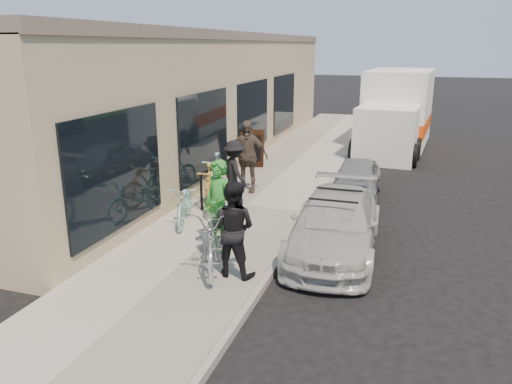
# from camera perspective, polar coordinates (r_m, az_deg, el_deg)

# --- Properties ---
(ground) EXTENTS (120.00, 120.00, 0.00)m
(ground) POSITION_cam_1_polar(r_m,az_deg,el_deg) (8.79, 4.91, -9.47)
(ground) COLOR black
(ground) RESTS_ON ground
(sidewalk) EXTENTS (3.00, 34.00, 0.15)m
(sidewalk) POSITION_cam_1_polar(r_m,az_deg,el_deg) (11.96, -1.11, -1.87)
(sidewalk) COLOR #AAA599
(sidewalk) RESTS_ON ground
(curb) EXTENTS (0.12, 34.00, 0.13)m
(curb) POSITION_cam_1_polar(r_m,az_deg,el_deg) (11.57, 6.17, -2.66)
(curb) COLOR gray
(curb) RESTS_ON ground
(storefront) EXTENTS (3.60, 20.00, 4.22)m
(storefront) POSITION_cam_1_polar(r_m,az_deg,el_deg) (17.27, -5.99, 10.69)
(storefront) COLOR tan
(storefront) RESTS_ON ground
(bike_rack) EXTENTS (0.12, 0.63, 0.89)m
(bike_rack) POSITION_cam_1_polar(r_m,az_deg,el_deg) (11.74, -5.58, 0.83)
(bike_rack) COLOR black
(bike_rack) RESTS_ON sidewalk
(sandwich_board) EXTENTS (0.82, 0.82, 1.12)m
(sandwich_board) POSITION_cam_1_polar(r_m,az_deg,el_deg) (15.61, -0.41, 4.95)
(sandwich_board) COLOR black
(sandwich_board) RESTS_ON sidewalk
(sedan_white) EXTENTS (1.76, 3.97, 1.17)m
(sedan_white) POSITION_cam_1_polar(r_m,az_deg,el_deg) (9.61, 9.07, -3.64)
(sedan_white) COLOR #B9B9B4
(sedan_white) RESTS_ON ground
(sedan_silver) EXTENTS (1.27, 2.98, 1.00)m
(sedan_silver) POSITION_cam_1_polar(r_m,az_deg,el_deg) (13.13, 11.40, 1.43)
(sedan_silver) COLOR #959499
(sedan_silver) RESTS_ON ground
(moving_truck) EXTENTS (2.64, 6.10, 2.93)m
(moving_truck) POSITION_cam_1_polar(r_m,az_deg,el_deg) (19.77, 15.71, 8.49)
(moving_truck) COLOR white
(moving_truck) RESTS_ON ground
(tandem_bike) EXTENTS (1.54, 2.26, 1.12)m
(tandem_bike) POSITION_cam_1_polar(r_m,az_deg,el_deg) (8.61, -5.15, -4.89)
(tandem_bike) COLOR silver
(tandem_bike) RESTS_ON sidewalk
(woman_rider) EXTENTS (0.74, 0.62, 1.72)m
(woman_rider) POSITION_cam_1_polar(r_m,az_deg,el_deg) (9.14, -4.29, -1.61)
(woman_rider) COLOR #2E8C2F
(woman_rider) RESTS_ON sidewalk
(man_standing) EXTENTS (0.83, 0.67, 1.62)m
(man_standing) POSITION_cam_1_polar(r_m,az_deg,el_deg) (8.16, -2.67, -4.20)
(man_standing) COLOR black
(man_standing) RESTS_ON sidewalk
(cruiser_bike_a) EXTENTS (1.00, 1.95, 1.13)m
(cruiser_bike_a) POSITION_cam_1_polar(r_m,az_deg,el_deg) (12.23, -4.64, 1.62)
(cruiser_bike_a) COLOR #8DD3C8
(cruiser_bike_a) RESTS_ON sidewalk
(cruiser_bike_b) EXTENTS (1.05, 1.77, 0.88)m
(cruiser_bike_b) POSITION_cam_1_polar(r_m,az_deg,el_deg) (10.78, -8.08, -1.23)
(cruiser_bike_b) COLOR #8DD3C8
(cruiser_bike_b) RESTS_ON sidewalk
(cruiser_bike_c) EXTENTS (1.11, 1.80, 1.05)m
(cruiser_bike_c) POSITION_cam_1_polar(r_m,az_deg,el_deg) (11.49, -5.39, 0.41)
(cruiser_bike_c) COLOR gold
(cruiser_bike_c) RESTS_ON sidewalk
(bystander_a) EXTENTS (1.09, 1.08, 1.51)m
(bystander_a) POSITION_cam_1_polar(r_m,az_deg,el_deg) (12.06, -2.46, 2.37)
(bystander_a) COLOR black
(bystander_a) RESTS_ON sidewalk
(bystander_b) EXTENTS (1.15, 0.61, 1.87)m
(bystander_b) POSITION_cam_1_polar(r_m,az_deg,el_deg) (12.87, -1.06, 4.11)
(bystander_b) COLOR brown
(bystander_b) RESTS_ON sidewalk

